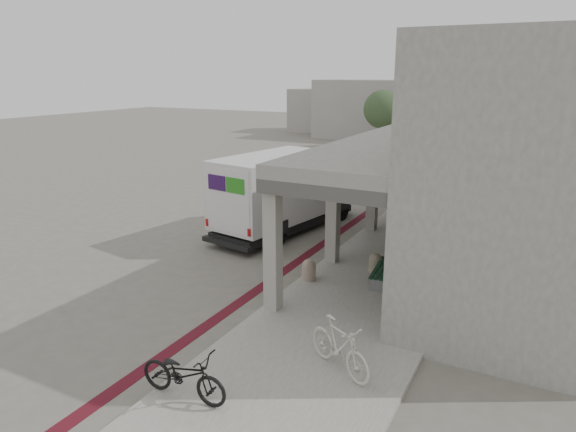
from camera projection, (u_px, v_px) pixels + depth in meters
The scene contains 14 objects.
ground at pixel (270, 258), 17.61m from camera, with size 120.00×120.00×0.00m, color #656157.
bike_lane_stripe at pixel (320, 246), 18.87m from camera, with size 0.35×40.00×0.01m, color #4E0F19.
sidewalk at pixel (382, 277), 15.81m from camera, with size 4.40×28.00×0.12m, color gray.
transit_building at pixel (508, 156), 17.48m from camera, with size 7.60×17.00×7.00m.
distant_backdrop at pixel (430, 110), 48.77m from camera, with size 28.00×10.00×6.50m.
tree_left at pixel (383, 109), 42.87m from camera, with size 3.20×3.20×4.80m.
tree_mid at pixel (474, 111), 41.45m from camera, with size 3.20×3.20×4.80m.
fedex_truck at pixel (287, 189), 20.41m from camera, with size 3.44×7.64×3.14m.
bench at pixel (382, 271), 15.30m from camera, with size 0.61×1.92×0.44m.
bollard_near at pixel (309, 269), 15.44m from camera, with size 0.42×0.42×0.64m.
bollard_far at pixel (375, 263), 16.02m from camera, with size 0.41×0.41×0.61m.
utility_cabinet at pixel (421, 261), 15.72m from camera, with size 0.42×0.56×0.94m, color gray.
bicycle_black at pixel (183, 374), 9.75m from camera, with size 0.66×1.91×1.00m, color black.
bicycle_cream at pixel (339, 346), 10.61m from camera, with size 0.54×1.90×1.14m, color beige.
Camera 1 is at (8.24, -14.38, 6.15)m, focal length 32.00 mm.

